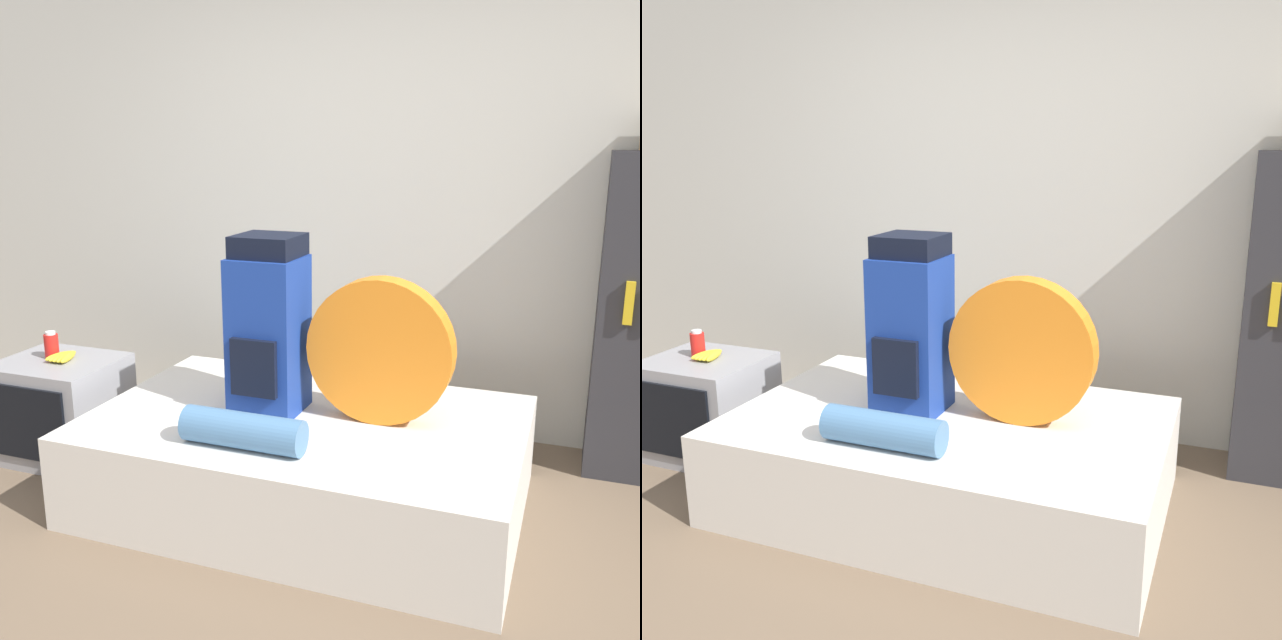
{
  "view_description": "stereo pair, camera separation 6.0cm",
  "coord_description": "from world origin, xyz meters",
  "views": [
    {
      "loc": [
        1.03,
        -1.9,
        1.63
      ],
      "look_at": [
        -0.0,
        0.87,
        0.87
      ],
      "focal_mm": 40.0,
      "sensor_mm": 36.0,
      "label": 1
    },
    {
      "loc": [
        1.09,
        -1.88,
        1.63
      ],
      "look_at": [
        -0.0,
        0.87,
        0.87
      ],
      "focal_mm": 40.0,
      "sensor_mm": 36.0,
      "label": 2
    }
  ],
  "objects": [
    {
      "name": "ground_plane",
      "position": [
        0.0,
        0.0,
        0.0
      ],
      "size": [
        16.0,
        16.0,
        0.0
      ],
      "primitive_type": "plane",
      "color": "brown"
    },
    {
      "name": "wall_back",
      "position": [
        0.0,
        1.95,
        1.3
      ],
      "size": [
        8.0,
        0.05,
        2.6
      ],
      "color": "silver",
      "rests_on": "ground_plane"
    },
    {
      "name": "bed",
      "position": [
        -0.07,
        0.87,
        0.21
      ],
      "size": [
        1.9,
        1.25,
        0.42
      ],
      "color": "silver",
      "rests_on": "ground_plane"
    },
    {
      "name": "backpack",
      "position": [
        -0.26,
        0.89,
        0.81
      ],
      "size": [
        0.3,
        0.33,
        0.8
      ],
      "color": "navy",
      "rests_on": "bed"
    },
    {
      "name": "tent_bag",
      "position": [
        0.25,
        0.94,
        0.74
      ],
      "size": [
        0.64,
        0.12,
        0.64
      ],
      "color": "orange",
      "rests_on": "bed"
    },
    {
      "name": "sleeping_roll",
      "position": [
        -0.18,
        0.47,
        0.49
      ],
      "size": [
        0.51,
        0.15,
        0.15
      ],
      "color": "teal",
      "rests_on": "bed"
    },
    {
      "name": "television",
      "position": [
        -1.45,
        0.89,
        0.26
      ],
      "size": [
        0.58,
        0.52,
        0.52
      ],
      "color": "#939399",
      "rests_on": "ground_plane"
    },
    {
      "name": "canister",
      "position": [
        -1.51,
        0.92,
        0.59
      ],
      "size": [
        0.07,
        0.07,
        0.14
      ],
      "color": "red",
      "rests_on": "television"
    },
    {
      "name": "banana_bunch",
      "position": [
        -1.43,
        0.91,
        0.54
      ],
      "size": [
        0.14,
        0.18,
        0.04
      ],
      "color": "yellow",
      "rests_on": "television"
    }
  ]
}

